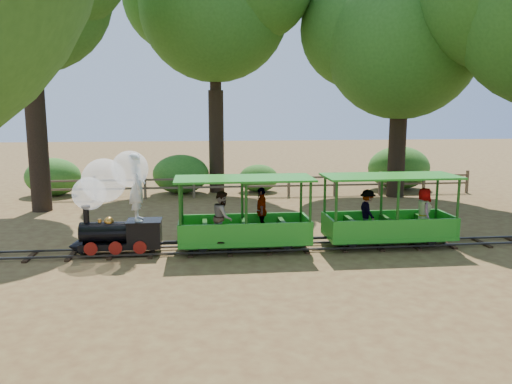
{
  "coord_description": "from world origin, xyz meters",
  "views": [
    {
      "loc": [
        -2.7,
        -12.64,
        3.7
      ],
      "look_at": [
        -1.24,
        0.5,
        1.48
      ],
      "focal_mm": 35.0,
      "sensor_mm": 36.0,
      "label": 1
    }
  ],
  "objects": [
    {
      "name": "ground",
      "position": [
        0.0,
        0.0,
        0.0
      ],
      "size": [
        90.0,
        90.0,
        0.0
      ],
      "primitive_type": "plane",
      "color": "olive",
      "rests_on": "ground"
    },
    {
      "name": "track",
      "position": [
        0.0,
        0.0,
        0.07
      ],
      "size": [
        22.0,
        1.0,
        0.1
      ],
      "color": "#3F3D3A",
      "rests_on": "ground"
    },
    {
      "name": "locomotive",
      "position": [
        -4.9,
        0.06,
        1.54
      ],
      "size": [
        2.35,
        1.1,
        2.7
      ],
      "color": "black",
      "rests_on": "ground"
    },
    {
      "name": "carriage_front",
      "position": [
        -1.65,
        -0.03,
        0.81
      ],
      "size": [
        3.55,
        1.47,
        1.85
      ],
      "color": "#25911F",
      "rests_on": "track"
    },
    {
      "name": "carriage_rear",
      "position": [
        2.34,
        0.01,
        0.8
      ],
      "size": [
        3.55,
        1.45,
        1.85
      ],
      "color": "#25911F",
      "rests_on": "track"
    },
    {
      "name": "oak_ne",
      "position": [
        5.47,
        7.59,
        6.71
      ],
      "size": [
        7.88,
        6.93,
        9.54
      ],
      "color": "#2D2116",
      "rests_on": "ground"
    },
    {
      "name": "fence",
      "position": [
        0.0,
        8.0,
        0.58
      ],
      "size": [
        18.1,
        0.1,
        1.0
      ],
      "color": "brown",
      "rests_on": "ground"
    },
    {
      "name": "shrub_west",
      "position": [
        -9.0,
        9.3,
        0.81
      ],
      "size": [
        2.33,
        1.79,
        1.61
      ],
      "primitive_type": "ellipsoid",
      "color": "#2D6B1E",
      "rests_on": "ground"
    },
    {
      "name": "shrub_mid_w",
      "position": [
        -3.58,
        9.3,
        0.85
      ],
      "size": [
        2.46,
        1.89,
        1.7
      ],
      "primitive_type": "ellipsoid",
      "color": "#2D6B1E",
      "rests_on": "ground"
    },
    {
      "name": "shrub_mid_e",
      "position": [
        -0.15,
        9.3,
        0.61
      ],
      "size": [
        1.77,
        1.36,
        1.22
      ],
      "primitive_type": "ellipsoid",
      "color": "#2D6B1E",
      "rests_on": "ground"
    },
    {
      "name": "shrub_east",
      "position": [
        6.37,
        9.3,
        0.99
      ],
      "size": [
        2.86,
        2.2,
        1.98
      ],
      "primitive_type": "ellipsoid",
      "color": "#2D6B1E",
      "rests_on": "ground"
    }
  ]
}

